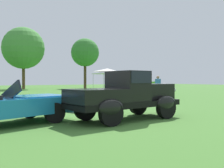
# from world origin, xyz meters

# --- Properties ---
(ground_plane) EXTENTS (120.00, 120.00, 0.00)m
(ground_plane) POSITION_xyz_m (0.00, 0.00, 0.00)
(ground_plane) COLOR #42752D
(feature_pickup_truck) EXTENTS (4.37, 2.15, 1.70)m
(feature_pickup_truck) POSITION_xyz_m (0.11, -0.14, 0.86)
(feature_pickup_truck) COLOR black
(feature_pickup_truck) RESTS_ON ground_plane
(neighbor_convertible) EXTENTS (4.64, 2.79, 1.40)m
(neighbor_convertible) POSITION_xyz_m (-3.63, 0.90, 0.58)
(neighbor_convertible) COLOR #1E7AB7
(neighbor_convertible) RESTS_ON ground_plane
(show_car_lime) EXTENTS (4.22, 2.38, 1.22)m
(show_car_lime) POSITION_xyz_m (11.49, 12.20, 0.60)
(show_car_lime) COLOR #60C62D
(show_car_lime) RESTS_ON ground_plane
(spectator_between_cars) EXTENTS (0.46, 0.39, 1.69)m
(spectator_between_cars) POSITION_xyz_m (8.36, 7.37, 0.91)
(spectator_between_cars) COLOR #7F7056
(spectator_between_cars) RESTS_ON ground_plane
(canopy_tent_left_field) EXTENTS (2.71, 2.71, 2.71)m
(canopy_tent_left_field) POSITION_xyz_m (10.44, 18.35, 2.42)
(canopy_tent_left_field) COLOR #B7B7BC
(canopy_tent_left_field) RESTS_ON ground_plane
(treeline_mid_left) EXTENTS (6.18, 6.18, 9.18)m
(treeline_mid_left) POSITION_xyz_m (4.14, 32.06, 6.08)
(treeline_mid_left) COLOR brown
(treeline_mid_left) RESTS_ON ground_plane
(treeline_center) EXTENTS (4.56, 4.56, 8.11)m
(treeline_center) POSITION_xyz_m (13.54, 30.57, 5.80)
(treeline_center) COLOR #47331E
(treeline_center) RESTS_ON ground_plane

